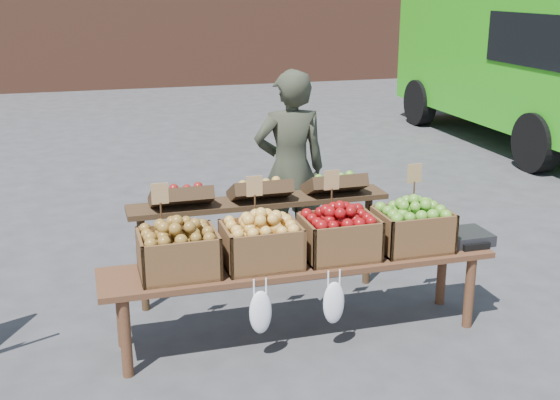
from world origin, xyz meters
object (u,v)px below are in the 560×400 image
object	(u,v)px
delivery_van	(536,64)
crate_golden_apples	(178,253)
vendor	(290,169)
weighing_scale	(465,237)
display_bench	(300,299)
crate_red_apples	(339,237)
crate_green_apples	(412,229)
back_table	(260,234)
crate_russet_pears	(261,245)

from	to	relation	value
delivery_van	crate_golden_apples	world-z (taller)	delivery_van
vendor	crate_golden_apples	xyz separation A→B (m)	(-1.16, -1.32, -0.14)
weighing_scale	display_bench	bearing A→B (deg)	180.00
vendor	delivery_van	bearing A→B (deg)	-139.50
delivery_van	crate_red_apples	world-z (taller)	delivery_van
delivery_van	display_bench	xyz separation A→B (m)	(-5.41, -5.09, -0.92)
vendor	display_bench	bearing A→B (deg)	79.90
crate_red_apples	weighing_scale	size ratio (longest dim) A/B	1.47
display_bench	crate_green_apples	size ratio (longest dim) A/B	5.40
crate_golden_apples	back_table	bearing A→B (deg)	44.66
crate_green_apples	weighing_scale	bearing A→B (deg)	0.00
crate_golden_apples	vendor	bearing A→B (deg)	48.90
vendor	display_bench	xyz separation A→B (m)	(-0.33, -1.32, -0.57)
crate_red_apples	weighing_scale	xyz separation A→B (m)	(0.97, 0.00, -0.10)
vendor	crate_green_apples	xyz separation A→B (m)	(0.49, -1.32, -0.14)
display_bench	delivery_van	bearing A→B (deg)	43.29
back_table	weighing_scale	xyz separation A→B (m)	(1.35, -0.72, 0.09)
display_bench	crate_golden_apples	size ratio (longest dim) A/B	5.40
delivery_van	crate_green_apples	world-z (taller)	delivery_van
back_table	display_bench	bearing A→B (deg)	-82.37
weighing_scale	back_table	bearing A→B (deg)	151.86
crate_golden_apples	display_bench	bearing A→B (deg)	0.00
display_bench	back_table	bearing A→B (deg)	97.63
vendor	display_bench	size ratio (longest dim) A/B	0.63
crate_golden_apples	delivery_van	bearing A→B (deg)	39.26
back_table	crate_russet_pears	size ratio (longest dim) A/B	4.20
crate_golden_apples	crate_russet_pears	xyz separation A→B (m)	(0.55, 0.00, 0.00)
delivery_van	back_table	size ratio (longest dim) A/B	2.55
display_bench	weighing_scale	world-z (taller)	weighing_scale
delivery_van	display_bench	world-z (taller)	delivery_van
weighing_scale	crate_red_apples	bearing A→B (deg)	180.00
crate_golden_apples	crate_red_apples	world-z (taller)	same
weighing_scale	delivery_van	bearing A→B (deg)	50.78
delivery_van	vendor	xyz separation A→B (m)	(-5.08, -3.77, -0.35)
back_table	weighing_scale	distance (m)	1.53
crate_green_apples	delivery_van	bearing A→B (deg)	48.03
vendor	crate_red_apples	xyz separation A→B (m)	(-0.06, -1.32, -0.14)
crate_russet_pears	display_bench	bearing A→B (deg)	0.00
back_table	crate_green_apples	distance (m)	1.18
vendor	crate_golden_apples	size ratio (longest dim) A/B	3.40
delivery_van	crate_green_apples	xyz separation A→B (m)	(-4.58, -5.09, -0.49)
delivery_van	crate_russet_pears	world-z (taller)	delivery_van
back_table	crate_golden_apples	bearing A→B (deg)	-135.34
crate_golden_apples	weighing_scale	world-z (taller)	crate_golden_apples
back_table	crate_russet_pears	distance (m)	0.77
delivery_van	vendor	bearing A→B (deg)	-142.82
delivery_van	weighing_scale	xyz separation A→B (m)	(-4.16, -5.09, -0.59)
back_table	crate_green_apples	world-z (taller)	back_table
crate_russet_pears	crate_green_apples	distance (m)	1.10
vendor	crate_golden_apples	distance (m)	1.76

